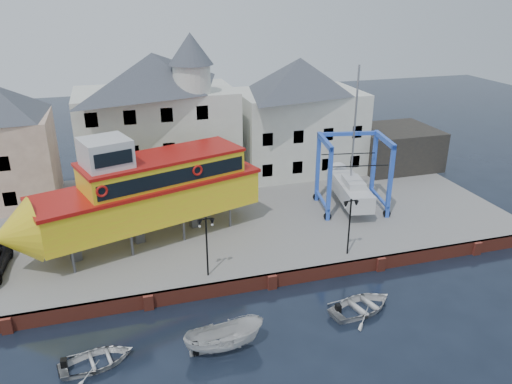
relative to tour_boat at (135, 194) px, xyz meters
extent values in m
plane|color=black|center=(7.90, -7.17, -4.86)|extent=(140.00, 140.00, 0.00)
cube|color=slate|center=(7.90, 3.83, -4.36)|extent=(44.00, 22.00, 1.00)
cube|color=maroon|center=(7.90, -7.05, -4.36)|extent=(44.00, 0.25, 1.00)
cube|color=maroon|center=(-8.10, -7.22, -4.36)|extent=(0.60, 0.36, 1.00)
cube|color=maroon|center=(-0.10, -7.22, -4.36)|extent=(0.60, 0.36, 1.00)
cube|color=maroon|center=(7.90, -7.22, -4.36)|extent=(0.60, 0.36, 1.00)
cube|color=maroon|center=(15.90, -7.22, -4.36)|extent=(0.60, 0.36, 1.00)
cube|color=maroon|center=(23.90, -7.22, -4.36)|extent=(0.60, 0.36, 1.00)
cube|color=tan|center=(-10.10, 10.83, -0.11)|extent=(8.00, 7.00, 7.50)
cube|color=black|center=(-9.60, 7.37, -2.26)|extent=(1.00, 0.08, 1.20)
cube|color=black|center=(-9.60, 7.37, 0.74)|extent=(1.00, 0.08, 1.20)
cube|color=beige|center=(2.90, 11.33, 0.64)|extent=(14.00, 8.00, 9.00)
pyramid|color=#353842|center=(2.90, 11.33, 6.74)|extent=(14.00, 8.00, 3.20)
cube|color=black|center=(-2.60, 7.37, -2.26)|extent=(1.00, 0.08, 1.20)
cube|color=black|center=(0.40, 7.37, -2.26)|extent=(1.00, 0.08, 1.20)
cube|color=black|center=(3.40, 7.37, -2.26)|extent=(1.00, 0.08, 1.20)
cube|color=black|center=(6.40, 7.37, -2.26)|extent=(1.00, 0.08, 1.20)
cube|color=black|center=(-2.60, 7.37, 0.74)|extent=(1.00, 0.08, 1.20)
cube|color=black|center=(0.40, 7.37, 0.74)|extent=(1.00, 0.08, 1.20)
cube|color=black|center=(3.40, 7.37, 0.74)|extent=(1.00, 0.08, 1.20)
cube|color=black|center=(6.40, 7.37, 0.74)|extent=(1.00, 0.08, 1.20)
cube|color=black|center=(-2.60, 7.37, 3.74)|extent=(1.00, 0.08, 1.20)
cube|color=black|center=(0.40, 7.37, 3.74)|extent=(1.00, 0.08, 1.20)
cube|color=black|center=(3.40, 7.37, 3.74)|extent=(1.00, 0.08, 1.20)
cube|color=black|center=(6.40, 7.37, 3.74)|extent=(1.00, 0.08, 1.20)
cylinder|color=beige|center=(5.90, 8.93, 6.34)|extent=(3.20, 3.20, 2.40)
cone|color=#353842|center=(5.90, 8.93, 8.84)|extent=(3.80, 3.80, 2.60)
cube|color=beige|center=(16.90, 11.83, 0.14)|extent=(12.00, 8.00, 8.00)
pyramid|color=#353842|center=(16.90, 11.83, 5.74)|extent=(12.00, 8.00, 3.20)
cube|color=black|center=(12.40, 7.87, -2.26)|extent=(1.00, 0.08, 1.20)
cube|color=black|center=(15.40, 7.87, -2.26)|extent=(1.00, 0.08, 1.20)
cube|color=black|center=(18.40, 7.87, -2.26)|extent=(1.00, 0.08, 1.20)
cube|color=black|center=(21.40, 7.87, -2.26)|extent=(1.00, 0.08, 1.20)
cube|color=black|center=(12.40, 7.87, 0.74)|extent=(1.00, 0.08, 1.20)
cube|color=black|center=(15.40, 7.87, 0.74)|extent=(1.00, 0.08, 1.20)
cube|color=black|center=(18.40, 7.87, 0.74)|extent=(1.00, 0.08, 1.20)
cube|color=black|center=(21.40, 7.87, 0.74)|extent=(1.00, 0.08, 1.20)
cube|color=black|center=(26.90, 9.83, -1.86)|extent=(8.00, 7.00, 4.00)
cylinder|color=black|center=(3.90, -5.97, -1.86)|extent=(0.12, 0.12, 4.00)
cube|color=black|center=(3.90, -5.97, 0.19)|extent=(0.90, 0.06, 0.06)
sphere|color=black|center=(3.90, -5.97, 0.26)|extent=(0.16, 0.16, 0.16)
cone|color=black|center=(3.50, -5.97, -0.08)|extent=(0.32, 0.32, 0.45)
sphere|color=silver|center=(3.50, -5.97, -0.26)|extent=(0.18, 0.18, 0.18)
cone|color=black|center=(4.30, -5.97, -0.08)|extent=(0.32, 0.32, 0.45)
sphere|color=silver|center=(4.30, -5.97, -0.26)|extent=(0.18, 0.18, 0.18)
cylinder|color=black|center=(13.90, -5.97, -1.86)|extent=(0.12, 0.12, 4.00)
cube|color=black|center=(13.90, -5.97, 0.19)|extent=(0.90, 0.06, 0.06)
sphere|color=black|center=(13.90, -5.97, 0.26)|extent=(0.16, 0.16, 0.16)
cone|color=black|center=(13.50, -5.97, -0.08)|extent=(0.32, 0.32, 0.45)
sphere|color=silver|center=(13.50, -5.97, -0.26)|extent=(0.18, 0.18, 0.18)
cone|color=black|center=(14.30, -5.97, -0.08)|extent=(0.32, 0.32, 0.45)
sphere|color=silver|center=(14.30, -5.97, -0.26)|extent=(0.18, 0.18, 0.18)
cylinder|color=#59595E|center=(-4.46, -3.14, -3.00)|extent=(0.25, 0.25, 1.72)
cylinder|color=#59595E|center=(-5.46, -0.09, -3.00)|extent=(0.25, 0.25, 1.72)
cylinder|color=#59595E|center=(-0.64, -1.90, -3.00)|extent=(0.25, 0.25, 1.72)
cylinder|color=#59595E|center=(-1.63, 1.16, -3.00)|extent=(0.25, 0.25, 1.72)
cylinder|color=#59595E|center=(3.19, -0.65, -3.00)|extent=(0.25, 0.25, 1.72)
cylinder|color=#59595E|center=(2.19, 2.41, -3.00)|extent=(0.25, 0.25, 1.72)
cylinder|color=#59595E|center=(7.01, 0.60, -3.00)|extent=(0.25, 0.25, 1.72)
cylinder|color=#59595E|center=(6.01, 3.66, -3.00)|extent=(0.25, 0.25, 1.72)
cube|color=#59595E|center=(-4.41, -1.44, -3.00)|extent=(0.83, 0.76, 1.72)
cube|color=#59595E|center=(-0.04, -0.01, -3.00)|extent=(0.83, 0.76, 1.72)
cube|color=#59595E|center=(4.33, 1.41, -3.00)|extent=(0.83, 0.76, 1.72)
cube|color=yellow|center=(1.05, 0.34, -0.87)|extent=(16.64, 9.14, 2.53)
cone|color=yellow|center=(-7.80, -2.54, -0.87)|extent=(3.76, 4.93, 4.36)
cube|color=#A7120E|center=(1.05, 0.34, 0.51)|extent=(17.03, 9.42, 0.25)
cube|color=yellow|center=(2.14, 0.70, 1.31)|extent=(12.13, 7.28, 1.84)
cube|color=black|center=(2.76, -1.18, 1.37)|extent=(10.50, 3.48, 1.03)
cube|color=black|center=(1.53, 2.59, 1.37)|extent=(10.50, 3.48, 1.03)
cube|color=#A7120E|center=(2.14, 0.70, 2.33)|extent=(12.39, 7.46, 0.21)
cube|color=silver|center=(-1.68, -0.55, 3.28)|extent=(3.77, 3.77, 2.09)
cube|color=black|center=(-1.21, -1.99, 3.37)|extent=(2.40, 0.84, 0.92)
torus|color=#A7120E|center=(-2.14, -2.84, 1.54)|extent=(0.81, 0.40, 0.80)
torus|color=#A7120E|center=(4.41, -0.70, 1.54)|extent=(0.81, 0.40, 0.80)
cube|color=blue|center=(14.82, -0.49, -0.79)|extent=(0.36, 0.36, 6.13)
cylinder|color=black|center=(14.82, -0.49, -3.55)|extent=(0.64, 0.33, 0.61)
cube|color=blue|center=(15.55, 3.52, -0.79)|extent=(0.36, 0.36, 6.13)
cylinder|color=black|center=(15.55, 3.52, -3.55)|extent=(0.64, 0.33, 0.61)
cube|color=blue|center=(19.69, -1.38, -0.79)|extent=(0.36, 0.36, 6.13)
cylinder|color=black|center=(19.69, -1.38, -3.55)|extent=(0.64, 0.33, 0.61)
cube|color=blue|center=(20.42, 2.63, -0.79)|extent=(0.36, 0.36, 6.13)
cylinder|color=black|center=(20.42, 2.63, -3.55)|extent=(0.64, 0.33, 0.61)
cube|color=blue|center=(15.18, 1.51, 2.12)|extent=(1.09, 4.36, 0.43)
cube|color=blue|center=(15.18, 1.51, -2.98)|extent=(1.00, 4.35, 0.18)
cube|color=blue|center=(20.05, 0.62, 2.12)|extent=(1.09, 4.36, 0.43)
cube|color=blue|center=(20.05, 0.62, -2.98)|extent=(1.00, 4.35, 0.18)
cube|color=blue|center=(17.99, 3.07, 2.12)|extent=(5.23, 1.25, 0.31)
cube|color=silver|center=(17.62, 1.07, -2.28)|extent=(3.16, 6.83, 1.40)
cone|color=silver|center=(18.32, 4.91, -2.28)|extent=(2.23, 1.74, 2.02)
cube|color=#59595E|center=(17.62, 1.07, -3.29)|extent=(0.49, 1.59, 0.61)
cube|color=silver|center=(17.54, 0.64, -1.32)|extent=(1.85, 2.84, 0.53)
cylinder|color=#99999E|center=(17.70, 1.50, 3.24)|extent=(0.19, 0.19, 9.64)
cube|color=black|center=(17.34, -0.48, 0.50)|extent=(4.60, 0.95, 0.05)
cube|color=black|center=(17.90, 2.62, 0.50)|extent=(4.60, 0.95, 0.05)
imported|color=silver|center=(3.53, -12.12, -4.86)|extent=(4.55, 1.87, 1.73)
imported|color=silver|center=(12.42, -11.09, -4.86)|extent=(4.98, 4.06, 0.90)
imported|color=silver|center=(-3.18, -11.43, -4.86)|extent=(4.34, 3.49, 0.80)
camera|label=1|loc=(-1.11, -33.76, 13.56)|focal=35.00mm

